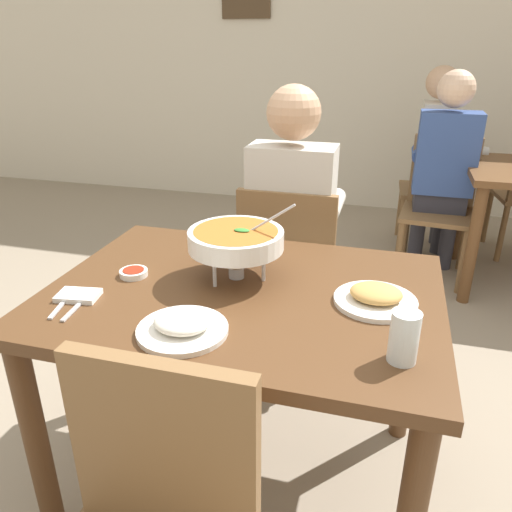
% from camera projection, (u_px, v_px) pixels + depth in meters
% --- Properties ---
extents(ground_plane, '(16.00, 16.00, 0.00)m').
position_uv_depth(ground_plane, '(245.00, 475.00, 1.83)').
color(ground_plane, gray).
extents(cafe_rear_partition, '(10.00, 0.10, 3.00)m').
position_uv_depth(cafe_rear_partition, '(358.00, 35.00, 4.27)').
color(cafe_rear_partition, beige).
rests_on(cafe_rear_partition, ground_plane).
extents(dining_table_main, '(1.19, 0.87, 0.76)m').
position_uv_depth(dining_table_main, '(243.00, 323.00, 1.57)').
color(dining_table_main, '#51331C').
rests_on(dining_table_main, ground_plane).
extents(chair_diner_main, '(0.44, 0.44, 0.90)m').
position_uv_depth(chair_diner_main, '(289.00, 269.00, 2.26)').
color(chair_diner_main, brown).
rests_on(chair_diner_main, ground_plane).
extents(diner_main, '(0.40, 0.45, 1.31)m').
position_uv_depth(diner_main, '(292.00, 218.00, 2.20)').
color(diner_main, '#2D2D38').
rests_on(diner_main, ground_plane).
extents(curry_bowl, '(0.33, 0.30, 0.26)m').
position_uv_depth(curry_bowl, '(236.00, 240.00, 1.55)').
color(curry_bowl, silver).
rests_on(curry_bowl, dining_table_main).
extents(rice_plate, '(0.24, 0.24, 0.06)m').
position_uv_depth(rice_plate, '(182.00, 326.00, 1.29)').
color(rice_plate, white).
rests_on(rice_plate, dining_table_main).
extents(appetizer_plate, '(0.24, 0.24, 0.06)m').
position_uv_depth(appetizer_plate, '(376.00, 297.00, 1.44)').
color(appetizer_plate, white).
rests_on(appetizer_plate, dining_table_main).
extents(sauce_dish, '(0.09, 0.09, 0.02)m').
position_uv_depth(sauce_dish, '(133.00, 273.00, 1.61)').
color(sauce_dish, white).
rests_on(sauce_dish, dining_table_main).
extents(napkin_folded, '(0.13, 0.10, 0.02)m').
position_uv_depth(napkin_folded, '(78.00, 295.00, 1.47)').
color(napkin_folded, white).
rests_on(napkin_folded, dining_table_main).
extents(fork_utensil, '(0.05, 0.17, 0.01)m').
position_uv_depth(fork_utensil, '(62.00, 304.00, 1.44)').
color(fork_utensil, silver).
rests_on(fork_utensil, dining_table_main).
extents(spoon_utensil, '(0.03, 0.17, 0.01)m').
position_uv_depth(spoon_utensil, '(78.00, 306.00, 1.42)').
color(spoon_utensil, silver).
rests_on(spoon_utensil, dining_table_main).
extents(drink_glass, '(0.07, 0.07, 0.13)m').
position_uv_depth(drink_glass, '(404.00, 339.00, 1.17)').
color(drink_glass, silver).
rests_on(drink_glass, dining_table_main).
extents(chair_bg_left, '(0.45, 0.45, 0.90)m').
position_uv_depth(chair_bg_left, '(445.00, 182.00, 3.64)').
color(chair_bg_left, brown).
rests_on(chair_bg_left, ground_plane).
extents(chair_bg_middle, '(0.48, 0.48, 0.90)m').
position_uv_depth(chair_bg_middle, '(440.00, 199.00, 3.25)').
color(chair_bg_middle, brown).
rests_on(chair_bg_middle, ground_plane).
extents(patron_bg_left, '(0.45, 0.40, 1.31)m').
position_uv_depth(patron_bg_left, '(439.00, 149.00, 3.55)').
color(patron_bg_left, '#2D2D38').
rests_on(patron_bg_left, ground_plane).
extents(patron_bg_middle, '(0.40, 0.45, 1.31)m').
position_uv_depth(patron_bg_middle, '(444.00, 164.00, 3.15)').
color(patron_bg_middle, '#2D2D38').
rests_on(patron_bg_middle, ground_plane).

